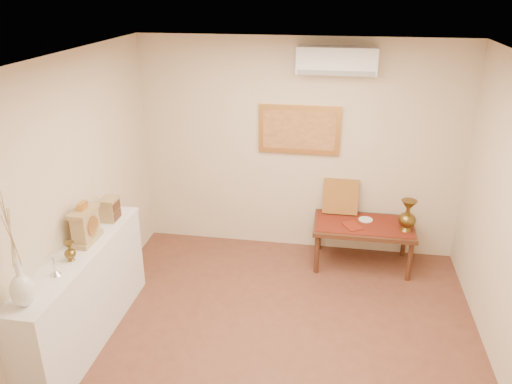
% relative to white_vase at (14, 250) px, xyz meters
% --- Properties ---
extents(floor, '(4.50, 4.50, 0.00)m').
position_rel_white_vase_xyz_m(floor, '(1.82, 0.83, -1.47)').
color(floor, brown).
rests_on(floor, ground).
extents(ceiling, '(4.50, 4.50, 0.00)m').
position_rel_white_vase_xyz_m(ceiling, '(1.82, 0.83, 1.23)').
color(ceiling, silver).
rests_on(ceiling, ground).
extents(wall_back, '(4.00, 0.02, 2.70)m').
position_rel_white_vase_xyz_m(wall_back, '(1.82, 3.08, -0.12)').
color(wall_back, beige).
rests_on(wall_back, ground).
extents(wall_left, '(0.02, 4.50, 2.70)m').
position_rel_white_vase_xyz_m(wall_left, '(-0.18, 0.83, -0.12)').
color(wall_left, beige).
rests_on(wall_left, ground).
extents(white_vase, '(0.18, 0.18, 0.97)m').
position_rel_white_vase_xyz_m(white_vase, '(0.00, 0.00, 0.00)').
color(white_vase, silver).
rests_on(white_vase, display_ledge).
extents(candlestick, '(0.10, 0.10, 0.21)m').
position_rel_white_vase_xyz_m(candlestick, '(0.00, 0.43, -0.38)').
color(candlestick, silver).
rests_on(candlestick, display_ledge).
extents(brass_urn_small, '(0.10, 0.10, 0.23)m').
position_rel_white_vase_xyz_m(brass_urn_small, '(0.01, 0.68, -0.37)').
color(brass_urn_small, brown).
rests_on(brass_urn_small, display_ledge).
extents(table_cloth, '(1.14, 0.59, 0.01)m').
position_rel_white_vase_xyz_m(table_cloth, '(2.67, 2.71, -0.91)').
color(table_cloth, maroon).
rests_on(table_cloth, low_table).
extents(brass_urn_tall, '(0.21, 0.21, 0.46)m').
position_rel_white_vase_xyz_m(brass_urn_tall, '(3.16, 2.62, -0.68)').
color(brass_urn_tall, brown).
rests_on(brass_urn_tall, table_cloth).
extents(plate, '(0.17, 0.17, 0.01)m').
position_rel_white_vase_xyz_m(plate, '(2.70, 2.81, -0.90)').
color(plate, silver).
rests_on(plate, table_cloth).
extents(menu, '(0.27, 0.30, 0.01)m').
position_rel_white_vase_xyz_m(menu, '(2.53, 2.61, -0.90)').
color(menu, maroon).
rests_on(menu, table_cloth).
extents(cushion, '(0.44, 0.19, 0.45)m').
position_rel_white_vase_xyz_m(cushion, '(2.38, 2.99, -0.69)').
color(cushion, maroon).
rests_on(cushion, table_cloth).
extents(display_ledge, '(0.37, 2.02, 0.98)m').
position_rel_white_vase_xyz_m(display_ledge, '(-0.00, 0.83, -0.97)').
color(display_ledge, silver).
rests_on(display_ledge, floor).
extents(mantel_clock, '(0.17, 0.36, 0.41)m').
position_rel_white_vase_xyz_m(mantel_clock, '(-0.00, 1.03, -0.31)').
color(mantel_clock, '#A48954').
rests_on(mantel_clock, display_ledge).
extents(wooden_chest, '(0.16, 0.21, 0.24)m').
position_rel_white_vase_xyz_m(wooden_chest, '(0.01, 1.51, -0.36)').
color(wooden_chest, '#A48954').
rests_on(wooden_chest, display_ledge).
extents(low_table, '(1.20, 0.70, 0.55)m').
position_rel_white_vase_xyz_m(low_table, '(2.67, 2.71, -0.98)').
color(low_table, '#472515').
rests_on(low_table, floor).
extents(painting, '(1.00, 0.06, 0.60)m').
position_rel_white_vase_xyz_m(painting, '(1.82, 3.05, 0.13)').
color(painting, gold).
rests_on(painting, wall_back).
extents(ac_unit, '(0.90, 0.25, 0.30)m').
position_rel_white_vase_xyz_m(ac_unit, '(2.22, 2.95, 0.98)').
color(ac_unit, white).
rests_on(ac_unit, wall_back).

